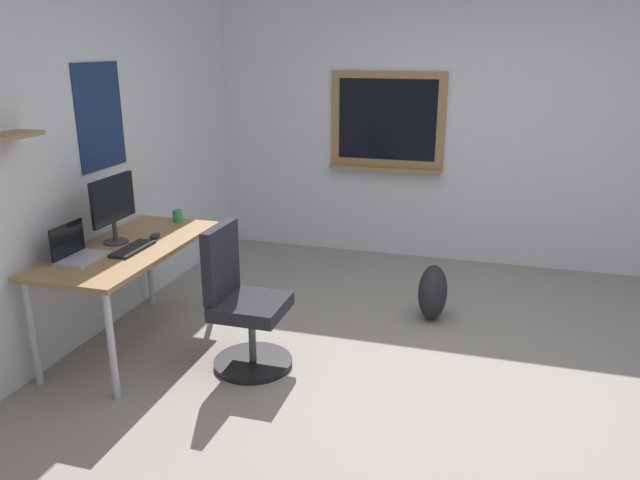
{
  "coord_description": "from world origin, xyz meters",
  "views": [
    {
      "loc": [
        -3.48,
        -0.34,
        2.04
      ],
      "look_at": [
        0.08,
        0.71,
        0.85
      ],
      "focal_mm": 34.42,
      "sensor_mm": 36.0,
      "label": 1
    }
  ],
  "objects_px": {
    "laptop": "(76,251)",
    "keyboard": "(133,249)",
    "desk": "(129,256)",
    "office_chair": "(242,308)",
    "coffee_mug": "(178,216)",
    "backpack": "(433,292)",
    "computer_mouse": "(155,236)",
    "monitor_primary": "(113,205)"
  },
  "relations": [
    {
      "from": "laptop",
      "to": "keyboard",
      "type": "relative_size",
      "value": 0.84
    },
    {
      "from": "desk",
      "to": "laptop",
      "type": "bearing_deg",
      "value": 154.12
    },
    {
      "from": "desk",
      "to": "laptop",
      "type": "height_order",
      "value": "laptop"
    },
    {
      "from": "laptop",
      "to": "keyboard",
      "type": "height_order",
      "value": "laptop"
    },
    {
      "from": "office_chair",
      "to": "coffee_mug",
      "type": "relative_size",
      "value": 10.33
    },
    {
      "from": "laptop",
      "to": "coffee_mug",
      "type": "xyz_separation_m",
      "value": [
        0.95,
        -0.19,
        -0.01
      ]
    },
    {
      "from": "desk",
      "to": "laptop",
      "type": "distance_m",
      "value": 0.38
    },
    {
      "from": "desk",
      "to": "laptop",
      "type": "xyz_separation_m",
      "value": [
        -0.33,
        0.16,
        0.12
      ]
    },
    {
      "from": "office_chair",
      "to": "coffee_mug",
      "type": "height_order",
      "value": "office_chair"
    },
    {
      "from": "office_chair",
      "to": "keyboard",
      "type": "distance_m",
      "value": 0.84
    },
    {
      "from": "keyboard",
      "to": "backpack",
      "type": "distance_m",
      "value": 2.23
    },
    {
      "from": "laptop",
      "to": "computer_mouse",
      "type": "height_order",
      "value": "laptop"
    },
    {
      "from": "desk",
      "to": "coffee_mug",
      "type": "relative_size",
      "value": 15.72
    },
    {
      "from": "monitor_primary",
      "to": "computer_mouse",
      "type": "height_order",
      "value": "monitor_primary"
    },
    {
      "from": "office_chair",
      "to": "computer_mouse",
      "type": "relative_size",
      "value": 9.13
    },
    {
      "from": "laptop",
      "to": "backpack",
      "type": "relative_size",
      "value": 0.71
    },
    {
      "from": "laptop",
      "to": "keyboard",
      "type": "bearing_deg",
      "value": -43.75
    },
    {
      "from": "keyboard",
      "to": "backpack",
      "type": "height_order",
      "value": "keyboard"
    },
    {
      "from": "monitor_primary",
      "to": "computer_mouse",
      "type": "xyz_separation_m",
      "value": [
        0.17,
        -0.19,
        -0.25
      ]
    },
    {
      "from": "laptop",
      "to": "coffee_mug",
      "type": "height_order",
      "value": "laptop"
    },
    {
      "from": "laptop",
      "to": "backpack",
      "type": "distance_m",
      "value": 2.57
    },
    {
      "from": "monitor_primary",
      "to": "computer_mouse",
      "type": "bearing_deg",
      "value": -48.52
    },
    {
      "from": "office_chair",
      "to": "coffee_mug",
      "type": "bearing_deg",
      "value": 49.94
    },
    {
      "from": "desk",
      "to": "office_chair",
      "type": "bearing_deg",
      "value": -94.4
    },
    {
      "from": "backpack",
      "to": "laptop",
      "type": "bearing_deg",
      "value": 122.03
    },
    {
      "from": "office_chair",
      "to": "laptop",
      "type": "bearing_deg",
      "value": 104.4
    },
    {
      "from": "keyboard",
      "to": "backpack",
      "type": "xyz_separation_m",
      "value": [
        1.08,
        -1.88,
        -0.52
      ]
    },
    {
      "from": "laptop",
      "to": "computer_mouse",
      "type": "distance_m",
      "value": 0.59
    },
    {
      "from": "coffee_mug",
      "to": "backpack",
      "type": "bearing_deg",
      "value": -78.84
    },
    {
      "from": "desk",
      "to": "backpack",
      "type": "height_order",
      "value": "desk"
    },
    {
      "from": "backpack",
      "to": "office_chair",
      "type": "bearing_deg",
      "value": 133.84
    },
    {
      "from": "monitor_primary",
      "to": "keyboard",
      "type": "xyz_separation_m",
      "value": [
        -0.11,
        -0.19,
        -0.26
      ]
    },
    {
      "from": "office_chair",
      "to": "laptop",
      "type": "relative_size",
      "value": 3.06
    },
    {
      "from": "backpack",
      "to": "keyboard",
      "type": "bearing_deg",
      "value": 119.75
    },
    {
      "from": "desk",
      "to": "office_chair",
      "type": "xyz_separation_m",
      "value": [
        -0.07,
        -0.85,
        -0.25
      ]
    },
    {
      "from": "desk",
      "to": "monitor_primary",
      "type": "xyz_separation_m",
      "value": [
        0.04,
        0.11,
        0.34
      ]
    },
    {
      "from": "computer_mouse",
      "to": "coffee_mug",
      "type": "distance_m",
      "value": 0.42
    },
    {
      "from": "monitor_primary",
      "to": "backpack",
      "type": "relative_size",
      "value": 1.06
    },
    {
      "from": "keyboard",
      "to": "coffee_mug",
      "type": "bearing_deg",
      "value": 4.11
    },
    {
      "from": "office_chair",
      "to": "keyboard",
      "type": "xyz_separation_m",
      "value": [
        -0.01,
        0.77,
        0.33
      ]
    },
    {
      "from": "monitor_primary",
      "to": "computer_mouse",
      "type": "relative_size",
      "value": 4.46
    },
    {
      "from": "coffee_mug",
      "to": "monitor_primary",
      "type": "bearing_deg",
      "value": 166.21
    }
  ]
}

